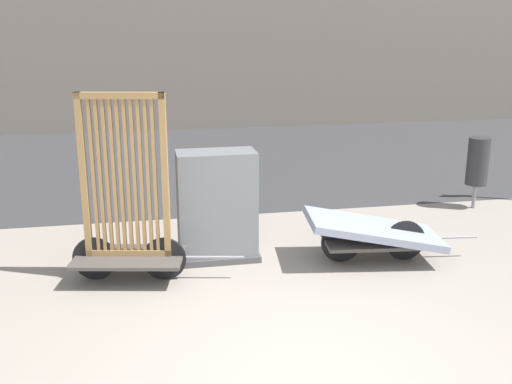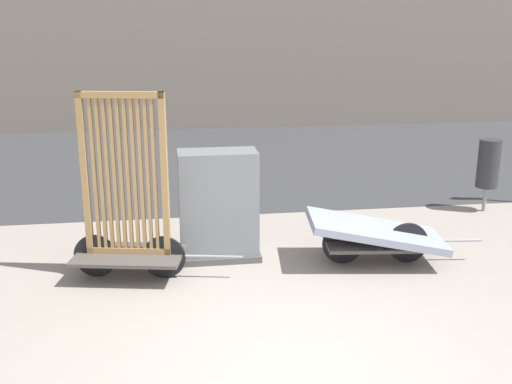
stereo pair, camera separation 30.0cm
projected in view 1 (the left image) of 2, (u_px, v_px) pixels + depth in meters
ground_plane at (308, 376)px, 5.02m from camera, size 60.00×60.00×0.00m
road_strip at (203, 160)px, 12.86m from camera, size 56.00×7.79×0.01m
bike_cart_with_bedframe at (127, 216)px, 6.70m from camera, size 1.97×0.95×2.15m
bike_cart_with_mattress at (374, 232)px, 7.35m from camera, size 2.17×1.03×0.61m
utility_cabinet at (217, 209)px, 7.35m from camera, size 1.02×0.54×1.37m
trash_bin at (478, 162)px, 9.36m from camera, size 0.33×0.33×1.14m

